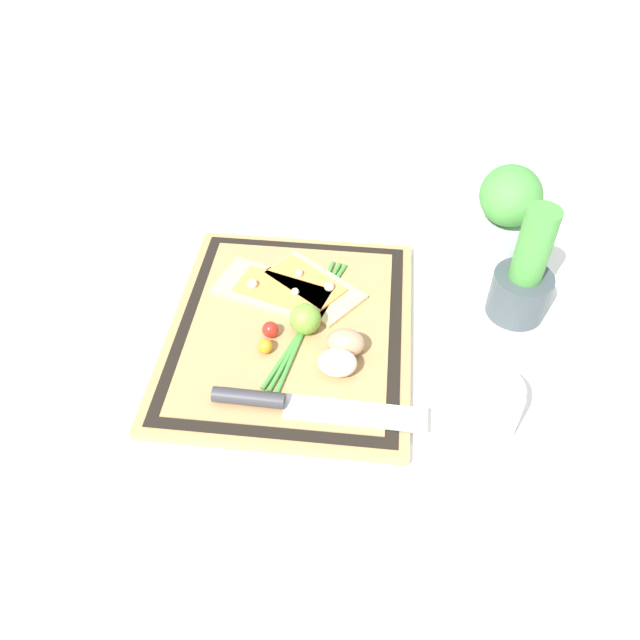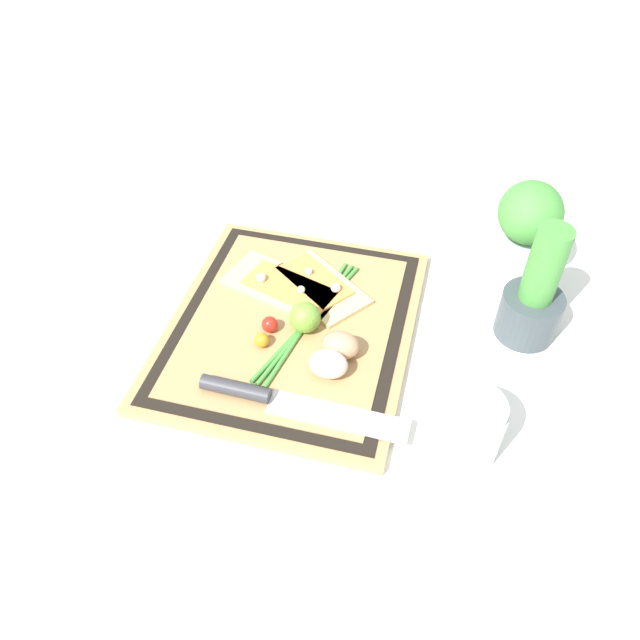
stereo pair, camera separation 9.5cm
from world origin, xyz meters
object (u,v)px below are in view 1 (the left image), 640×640
(egg_pink, at_px, (337,363))
(cherry_tomato_red, at_px, (270,330))
(pizza_slice_near, at_px, (276,290))
(cherry_tomato_yellow, at_px, (265,346))
(herb_glass, at_px, (507,212))
(sauce_jar, at_px, (484,412))
(lime, at_px, (305,319))
(knife, at_px, (283,403))
(pizza_slice_far, at_px, (310,286))
(herb_pot, at_px, (524,280))
(egg_brown, at_px, (346,343))

(egg_pink, xyz_separation_m, cherry_tomato_red, (-0.06, -0.11, -0.01))
(pizza_slice_near, height_order, cherry_tomato_yellow, pizza_slice_near)
(egg_pink, height_order, herb_glass, herb_glass)
(pizza_slice_near, bearing_deg, sauce_jar, 54.56)
(lime, distance_m, cherry_tomato_red, 0.06)
(knife, distance_m, lime, 0.15)
(pizza_slice_far, bearing_deg, herb_glass, 109.74)
(cherry_tomato_yellow, xyz_separation_m, sauce_jar, (0.09, 0.31, 0.01))
(pizza_slice_far, relative_size, egg_pink, 3.34)
(pizza_slice_near, bearing_deg, knife, 11.31)
(pizza_slice_far, distance_m, knife, 0.24)
(egg_pink, relative_size, herb_pot, 0.28)
(egg_pink, relative_size, sauce_jar, 0.59)
(cherry_tomato_red, height_order, cherry_tomato_yellow, cherry_tomato_red)
(egg_brown, xyz_separation_m, egg_pink, (0.04, -0.01, 0.00))
(pizza_slice_far, relative_size, herb_glass, 0.98)
(lime, distance_m, sauce_jar, 0.29)
(lime, bearing_deg, cherry_tomato_yellow, -47.08)
(herb_glass, bearing_deg, egg_pink, -41.20)
(knife, distance_m, egg_pink, 0.10)
(egg_brown, relative_size, cherry_tomato_red, 2.24)
(egg_pink, distance_m, herb_glass, 0.39)
(egg_pink, bearing_deg, cherry_tomato_red, -119.97)
(sauce_jar, bearing_deg, cherry_tomato_yellow, -107.07)
(pizza_slice_far, height_order, lime, lime)
(sauce_jar, xyz_separation_m, herb_glass, (-0.35, 0.05, 0.07))
(cherry_tomato_red, relative_size, herb_glass, 0.13)
(pizza_slice_near, height_order, knife, pizza_slice_near)
(pizza_slice_near, xyz_separation_m, knife, (0.22, 0.04, 0.00))
(pizza_slice_far, height_order, herb_pot, herb_pot)
(cherry_tomato_yellow, bearing_deg, pizza_slice_far, 161.09)
(knife, bearing_deg, sauce_jar, 90.47)
(egg_brown, xyz_separation_m, cherry_tomato_red, (-0.02, -0.12, -0.01))
(pizza_slice_far, xyz_separation_m, lime, (0.09, 0.00, 0.02))
(sauce_jar, bearing_deg, lime, -119.53)
(pizza_slice_far, bearing_deg, egg_pink, 19.06)
(egg_pink, relative_size, cherry_tomato_yellow, 2.49)
(cherry_tomato_red, bearing_deg, knife, 16.53)
(egg_brown, bearing_deg, cherry_tomato_yellow, -84.90)
(herb_pot, xyz_separation_m, sauce_jar, (0.24, -0.07, -0.03))
(pizza_slice_far, distance_m, cherry_tomato_red, 0.12)
(knife, height_order, lime, lime)
(pizza_slice_far, relative_size, cherry_tomato_red, 7.48)
(egg_pink, relative_size, cherry_tomato_red, 2.24)
(cherry_tomato_yellow, bearing_deg, egg_pink, 75.23)
(pizza_slice_near, height_order, sauce_jar, sauce_jar)
(cherry_tomato_red, bearing_deg, herb_glass, 122.01)
(pizza_slice_far, distance_m, sauce_jar, 0.35)
(pizza_slice_far, relative_size, herb_pot, 0.95)
(herb_glass, bearing_deg, lime, -56.00)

